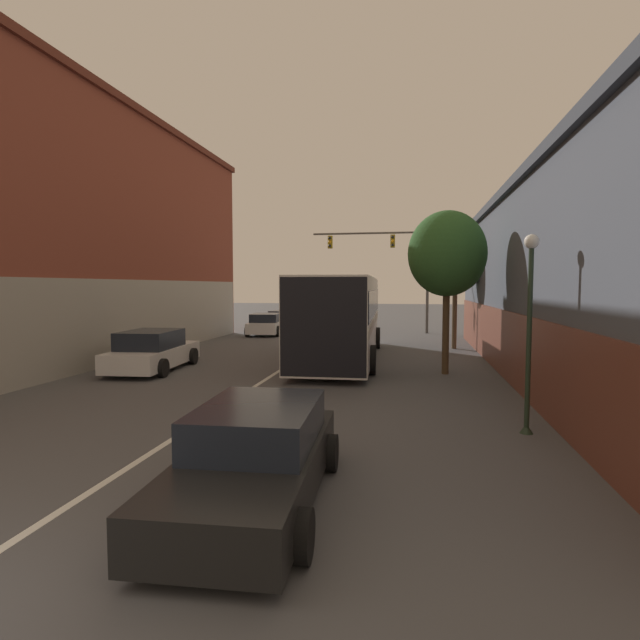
{
  "coord_description": "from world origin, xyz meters",
  "views": [
    {
      "loc": [
        4.5,
        -2.92,
        2.95
      ],
      "look_at": [
        1.14,
        15.38,
        1.68
      ],
      "focal_mm": 28.0,
      "sensor_mm": 36.0,
      "label": 1
    }
  ],
  "objects_px": {
    "hatchback_foreground": "(256,457)",
    "traffic_signal_gantry": "(394,258)",
    "street_lamp": "(529,326)",
    "parked_car_left_near": "(153,351)",
    "parked_car_left_far": "(285,319)",
    "street_tree_far": "(455,262)",
    "parked_car_left_mid": "(266,324)",
    "bus": "(342,313)",
    "street_tree_near": "(447,254)"
  },
  "relations": [
    {
      "from": "hatchback_foreground",
      "to": "street_tree_far",
      "type": "xyz_separation_m",
      "value": [
        4.06,
        17.75,
        3.43
      ]
    },
    {
      "from": "bus",
      "to": "parked_car_left_mid",
      "type": "bearing_deg",
      "value": 30.22
    },
    {
      "from": "bus",
      "to": "parked_car_left_near",
      "type": "relative_size",
      "value": 2.55
    },
    {
      "from": "bus",
      "to": "street_tree_near",
      "type": "relative_size",
      "value": 2.13
    },
    {
      "from": "bus",
      "to": "street_lamp",
      "type": "xyz_separation_m",
      "value": [
        5.06,
        -9.52,
        0.32
      ]
    },
    {
      "from": "parked_car_left_far",
      "to": "traffic_signal_gantry",
      "type": "bearing_deg",
      "value": -105.84
    },
    {
      "from": "bus",
      "to": "parked_car_left_mid",
      "type": "height_order",
      "value": "bus"
    },
    {
      "from": "parked_car_left_far",
      "to": "street_lamp",
      "type": "xyz_separation_m",
      "value": [
        11.16,
        -24.09,
        1.58
      ]
    },
    {
      "from": "traffic_signal_gantry",
      "to": "bus",
      "type": "bearing_deg",
      "value": -97.86
    },
    {
      "from": "street_tree_far",
      "to": "parked_car_left_mid",
      "type": "bearing_deg",
      "value": 154.83
    },
    {
      "from": "hatchback_foreground",
      "to": "parked_car_left_far",
      "type": "xyz_separation_m",
      "value": [
        -6.8,
        28.11,
        -0.04
      ]
    },
    {
      "from": "street_tree_far",
      "to": "parked_car_left_near",
      "type": "bearing_deg",
      "value": -143.22
    },
    {
      "from": "street_tree_far",
      "to": "traffic_signal_gantry",
      "type": "bearing_deg",
      "value": 112.44
    },
    {
      "from": "traffic_signal_gantry",
      "to": "parked_car_left_near",
      "type": "bearing_deg",
      "value": -116.24
    },
    {
      "from": "parked_car_left_far",
      "to": "street_tree_near",
      "type": "xyz_separation_m",
      "value": [
        10.0,
        -17.41,
        3.41
      ]
    },
    {
      "from": "street_lamp",
      "to": "bus",
      "type": "bearing_deg",
      "value": 118.01
    },
    {
      "from": "parked_car_left_far",
      "to": "hatchback_foreground",
      "type": "bearing_deg",
      "value": -162.56
    },
    {
      "from": "bus",
      "to": "street_tree_near",
      "type": "xyz_separation_m",
      "value": [
        3.91,
        -2.84,
        2.15
      ]
    },
    {
      "from": "bus",
      "to": "street_lamp",
      "type": "distance_m",
      "value": 10.79
    },
    {
      "from": "parked_car_left_far",
      "to": "traffic_signal_gantry",
      "type": "height_order",
      "value": "traffic_signal_gantry"
    },
    {
      "from": "hatchback_foreground",
      "to": "parked_car_left_far",
      "type": "relative_size",
      "value": 0.95
    },
    {
      "from": "bus",
      "to": "hatchback_foreground",
      "type": "relative_size",
      "value": 2.64
    },
    {
      "from": "parked_car_left_near",
      "to": "street_tree_near",
      "type": "relative_size",
      "value": 0.84
    },
    {
      "from": "bus",
      "to": "traffic_signal_gantry",
      "type": "distance_m",
      "value": 12.27
    },
    {
      "from": "street_tree_near",
      "to": "street_tree_far",
      "type": "bearing_deg",
      "value": 83.06
    },
    {
      "from": "traffic_signal_gantry",
      "to": "street_tree_near",
      "type": "bearing_deg",
      "value": -81.16
    },
    {
      "from": "hatchback_foreground",
      "to": "parked_car_left_mid",
      "type": "relative_size",
      "value": 0.99
    },
    {
      "from": "parked_car_left_mid",
      "to": "bus",
      "type": "bearing_deg",
      "value": -154.22
    },
    {
      "from": "street_lamp",
      "to": "street_tree_near",
      "type": "xyz_separation_m",
      "value": [
        -1.16,
        6.68,
        1.83
      ]
    },
    {
      "from": "hatchback_foreground",
      "to": "traffic_signal_gantry",
      "type": "bearing_deg",
      "value": -4.71
    },
    {
      "from": "parked_car_left_far",
      "to": "street_tree_near",
      "type": "relative_size",
      "value": 0.85
    },
    {
      "from": "street_lamp",
      "to": "hatchback_foreground",
      "type": "bearing_deg",
      "value": -137.34
    },
    {
      "from": "parked_car_left_near",
      "to": "parked_car_left_far",
      "type": "xyz_separation_m",
      "value": [
        0.03,
        18.5,
        -0.08
      ]
    },
    {
      "from": "parked_car_left_mid",
      "to": "street_tree_far",
      "type": "height_order",
      "value": "street_tree_far"
    },
    {
      "from": "parked_car_left_far",
      "to": "street_lamp",
      "type": "height_order",
      "value": "street_lamp"
    },
    {
      "from": "parked_car_left_mid",
      "to": "parked_car_left_near",
      "type": "bearing_deg",
      "value": 172.22
    },
    {
      "from": "traffic_signal_gantry",
      "to": "street_lamp",
      "type": "bearing_deg",
      "value": -80.85
    },
    {
      "from": "bus",
      "to": "hatchback_foreground",
      "type": "bearing_deg",
      "value": -179.47
    },
    {
      "from": "hatchback_foreground",
      "to": "street_lamp",
      "type": "bearing_deg",
      "value": -49.96
    },
    {
      "from": "parked_car_left_near",
      "to": "traffic_signal_gantry",
      "type": "bearing_deg",
      "value": -30.7
    },
    {
      "from": "street_lamp",
      "to": "street_tree_near",
      "type": "bearing_deg",
      "value": 99.82
    },
    {
      "from": "traffic_signal_gantry",
      "to": "street_lamp",
      "type": "relative_size",
      "value": 1.84
    },
    {
      "from": "hatchback_foreground",
      "to": "parked_car_left_near",
      "type": "xyz_separation_m",
      "value": [
        -6.83,
        9.6,
        0.04
      ]
    },
    {
      "from": "parked_car_left_far",
      "to": "street_tree_near",
      "type": "height_order",
      "value": "street_tree_near"
    },
    {
      "from": "bus",
      "to": "traffic_signal_gantry",
      "type": "relative_size",
      "value": 1.59
    },
    {
      "from": "parked_car_left_near",
      "to": "street_lamp",
      "type": "height_order",
      "value": "street_lamp"
    },
    {
      "from": "hatchback_foreground",
      "to": "traffic_signal_gantry",
      "type": "distance_m",
      "value": 25.69
    },
    {
      "from": "street_tree_near",
      "to": "street_tree_far",
      "type": "distance_m",
      "value": 7.11
    },
    {
      "from": "parked_car_left_mid",
      "to": "parked_car_left_far",
      "type": "xyz_separation_m",
      "value": [
        -0.17,
        5.33,
        -0.04
      ]
    },
    {
      "from": "parked_car_left_far",
      "to": "street_tree_far",
      "type": "xyz_separation_m",
      "value": [
        10.86,
        -10.36,
        3.47
      ]
    }
  ]
}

